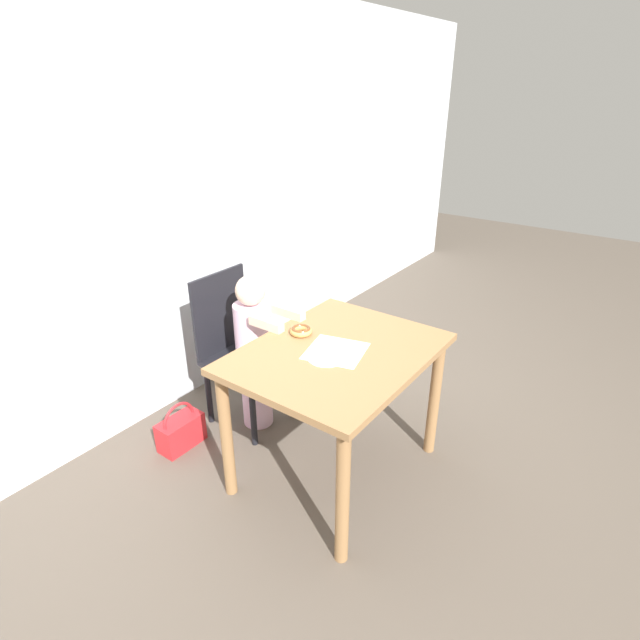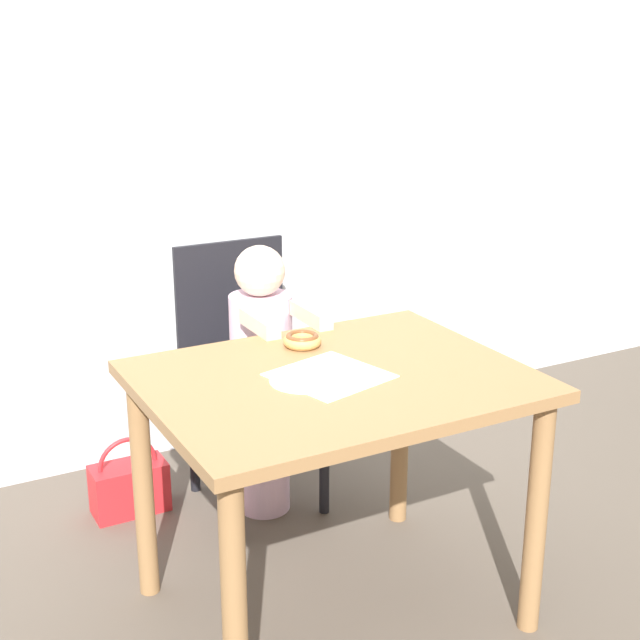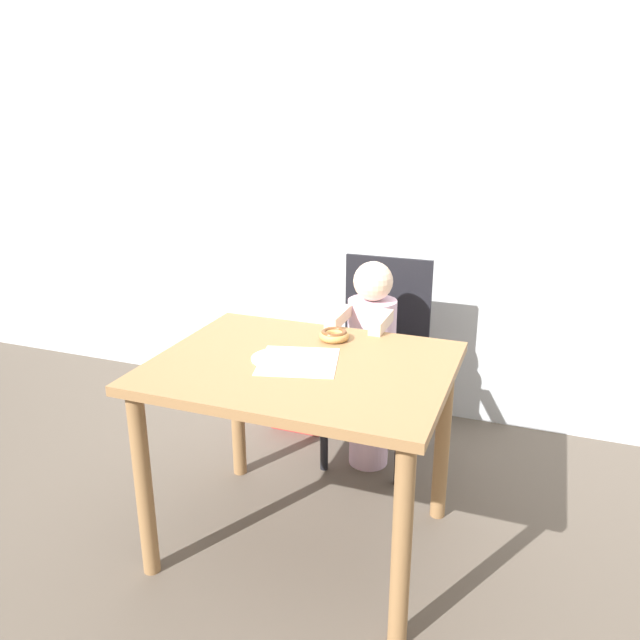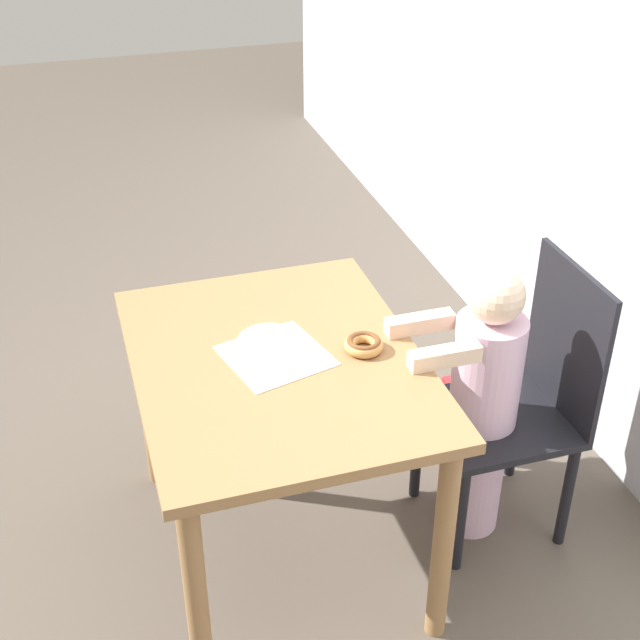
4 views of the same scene
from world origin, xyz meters
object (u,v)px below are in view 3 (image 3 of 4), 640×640
child_figure (370,364)px  donut (334,335)px  chair (378,360)px  handbag (299,409)px

child_figure → donut: bearing=-96.1°
child_figure → chair: bearing=90.0°
chair → child_figure: bearing=-90.0°
child_figure → handbag: child_figure is taller
child_figure → donut: child_figure is taller
handbag → chair: bearing=-9.7°
donut → handbag: (-0.39, 0.59, -0.67)m
child_figure → handbag: (-0.43, 0.21, -0.40)m
chair → child_figure: (0.00, -0.13, 0.03)m
child_figure → donut: 0.46m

